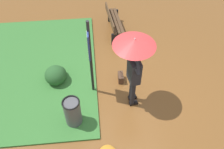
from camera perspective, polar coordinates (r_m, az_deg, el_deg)
name	(u,v)px	position (r m, az deg, el deg)	size (l,w,h in m)	color
ground_plane	(124,100)	(6.72, 2.77, -5.81)	(18.00, 18.00, 0.00)	brown
grass_verge	(27,71)	(7.77, -18.76, 0.86)	(4.80, 4.00, 0.05)	#387533
person_with_umbrella	(134,57)	(5.59, 5.07, 4.02)	(0.96, 0.96, 2.04)	black
info_sign_post	(90,52)	(5.87, -5.11, 5.22)	(0.44, 0.07, 2.30)	black
handbag	(121,77)	(7.05, 1.98, -0.63)	(0.30, 0.15, 0.37)	#4C3323
park_bench	(114,22)	(8.48, 0.38, 11.79)	(1.40, 0.50, 0.75)	black
trash_bin	(73,112)	(6.06, -8.91, -8.48)	(0.42, 0.42, 0.83)	#4C4C51
shrub_cluster	(56,75)	(7.12, -12.52, -0.05)	(0.65, 0.59, 0.53)	#285628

